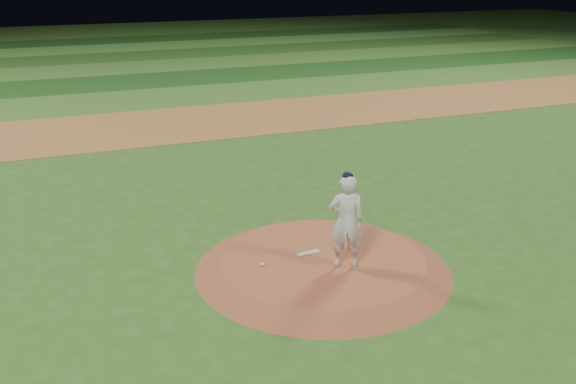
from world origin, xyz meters
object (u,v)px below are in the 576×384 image
Objects in this scene: pitchers_mound at (323,264)px; rosin_bag at (262,264)px; pitching_rubber at (309,253)px; pitcher_on_mound at (346,221)px.

pitchers_mound is 50.83× the size of rosin_bag.
pitchers_mound is at bearing -69.48° from pitching_rubber.
rosin_bag is (-1.32, 0.17, 0.15)m from pitchers_mound.
pitchers_mound is 10.26× the size of pitching_rubber.
pitcher_on_mound is (0.29, -0.47, 1.14)m from pitchers_mound.
pitching_rubber is at bearing 119.91° from pitcher_on_mound.
pitching_rubber is (-0.18, 0.35, 0.14)m from pitchers_mound.
rosin_bag is at bearing -177.46° from pitching_rubber.
pitchers_mound is at bearing 121.86° from pitcher_on_mound.
pitching_rubber is 0.26× the size of pitcher_on_mound.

